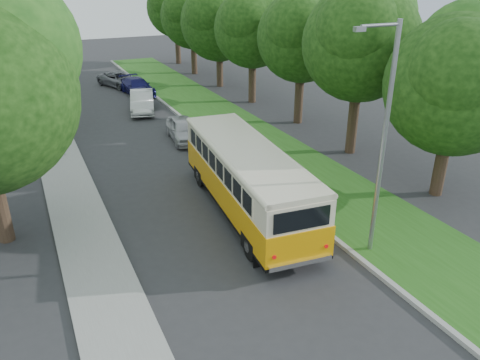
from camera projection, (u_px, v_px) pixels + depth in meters
name	position (u px, v px, depth m)	size (l,w,h in m)	color
ground	(232.00, 245.00, 17.27)	(120.00, 120.00, 0.00)	#2D2D30
curb	(257.00, 177.00, 22.77)	(0.20, 70.00, 0.15)	gray
grass_verge	(298.00, 169.00, 23.69)	(4.50, 70.00, 0.13)	#235516
sidewalk	(78.00, 212.00, 19.48)	(2.20, 70.00, 0.12)	gray
treeline	(162.00, 26.00, 30.88)	(24.27, 41.91, 9.46)	#332319
lamppost_near	(382.00, 137.00, 15.07)	(1.71, 0.16, 8.00)	gray
lamppost_far	(42.00, 68.00, 26.91)	(1.71, 0.16, 7.50)	gray
warning_sign	(60.00, 127.00, 24.66)	(0.56, 0.10, 2.50)	gray
vintage_bus	(247.00, 181.00, 19.01)	(2.54, 9.88, 2.94)	#F5A107
car_silver	(184.00, 129.00, 27.67)	(1.60, 3.98, 1.36)	#B6B5BA
car_white	(142.00, 102.00, 33.21)	(1.57, 4.51, 1.49)	silver
car_blue	(137.00, 86.00, 37.89)	(1.82, 4.48, 1.30)	#12124F
car_grey	(120.00, 79.00, 40.44)	(2.08, 4.52, 1.26)	slate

